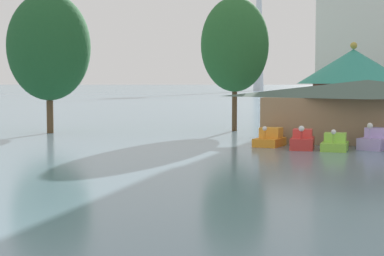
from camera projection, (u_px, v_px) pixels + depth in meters
The scene contains 8 objects.
pedal_boat_orange at pixel (270, 139), 45.15m from camera, with size 2.12×2.88×1.48m.
pedal_boat_red at pixel (302, 141), 43.18m from camera, with size 1.64×2.76×1.67m.
pedal_boat_lime at pixel (335, 143), 42.34m from camera, with size 1.73×2.67×1.48m.
pedal_boat_lavender at pixel (376, 140), 43.09m from camera, with size 2.48×3.12×1.85m.
boathouse at pixel (367, 109), 48.40m from camera, with size 16.38×8.91×4.72m.
green_roof_pavilion at pixel (353, 82), 62.99m from camera, with size 11.09×11.09×8.50m.
shoreline_tree_tall_left at pixel (49, 47), 56.08m from camera, with size 7.34×7.34×12.44m.
shoreline_tree_mid at pixel (235, 45), 58.59m from camera, with size 6.29×6.29×12.36m.
Camera 1 is at (12.56, -12.99, 4.56)m, focal length 59.35 mm.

